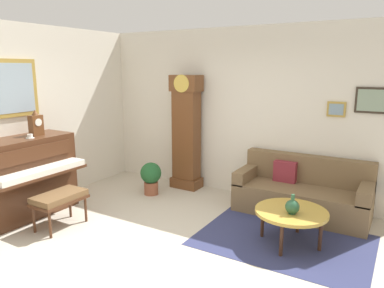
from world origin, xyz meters
The scene contains 13 objects.
ground_plane centered at (0.00, 0.00, -0.05)m, with size 6.40×6.00×0.10m, color beige.
wall_left centered at (-2.60, 0.00, 1.41)m, with size 0.13×4.90×2.80m.
wall_back centered at (0.01, 2.40, 1.40)m, with size 5.30×0.13×2.80m.
area_rug centered at (1.27, 0.96, 0.00)m, with size 2.10×1.50×0.01m, color navy.
piano centered at (-2.23, -0.18, 0.59)m, with size 0.87×1.44×1.16m.
piano_bench centered at (-1.48, -0.19, 0.41)m, with size 0.42×0.70×0.48m.
grandfather_clock centered at (-0.89, 2.13, 0.96)m, with size 0.52×0.34×2.03m.
couch centered at (1.22, 1.99, 0.31)m, with size 1.90×0.80×0.84m.
coffee_table centered at (1.35, 0.93, 0.41)m, with size 0.88×0.88×0.44m.
mantel_clock centered at (-2.23, 0.09, 1.33)m, with size 0.13×0.18×0.38m.
teacup centered at (-2.12, -0.11, 1.19)m, with size 0.12×0.12×0.06m.
green_jug centered at (1.39, 0.84, 0.52)m, with size 0.17×0.17×0.24m.
potted_plant centered at (-1.21, 1.49, 0.32)m, with size 0.36×0.36×0.56m.
Camera 1 is at (2.45, -3.27, 2.14)m, focal length 33.99 mm.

